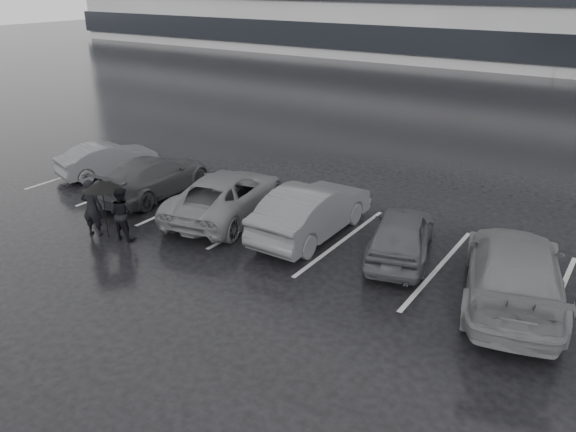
# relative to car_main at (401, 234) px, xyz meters

# --- Properties ---
(ground) EXTENTS (160.00, 160.00, 0.00)m
(ground) POSITION_rel_car_main_xyz_m (-2.31, -2.53, -0.64)
(ground) COLOR black
(ground) RESTS_ON ground
(car_main) EXTENTS (2.49, 4.05, 1.29)m
(car_main) POSITION_rel_car_main_xyz_m (0.00, 0.00, 0.00)
(car_main) COLOR black
(car_main) RESTS_ON ground
(car_west_a) EXTENTS (1.62, 4.52, 1.48)m
(car_west_a) POSITION_rel_car_main_xyz_m (-2.66, -0.11, 0.10)
(car_west_a) COLOR #303032
(car_west_a) RESTS_ON ground
(car_west_b) EXTENTS (3.25, 5.24, 1.35)m
(car_west_b) POSITION_rel_car_main_xyz_m (-5.59, -0.38, 0.03)
(car_west_b) COLOR #464649
(car_west_b) RESTS_ON ground
(car_west_c) EXTENTS (2.25, 4.70, 1.32)m
(car_west_c) POSITION_rel_car_main_xyz_m (-8.77, -0.37, 0.02)
(car_west_c) COLOR black
(car_west_c) RESTS_ON ground
(car_west_d) EXTENTS (2.23, 3.84, 1.20)m
(car_west_d) POSITION_rel_car_main_xyz_m (-11.74, 0.21, -0.04)
(car_west_d) COLOR #303032
(car_west_d) RESTS_ON ground
(car_east) EXTENTS (3.32, 5.51, 1.50)m
(car_east) POSITION_rel_car_main_xyz_m (2.97, -0.62, 0.10)
(car_east) COLOR #464649
(car_east) RESTS_ON ground
(pedestrian_left) EXTENTS (0.71, 0.60, 1.67)m
(pedestrian_left) POSITION_rel_car_main_xyz_m (-7.81, -3.58, 0.19)
(pedestrian_left) COLOR black
(pedestrian_left) RESTS_ON ground
(pedestrian_right) EXTENTS (0.82, 0.68, 1.54)m
(pedestrian_right) POSITION_rel_car_main_xyz_m (-6.89, -3.31, 0.13)
(pedestrian_right) COLOR black
(pedestrian_right) RESTS_ON ground
(umbrella) EXTENTS (1.03, 1.03, 1.74)m
(umbrella) POSITION_rel_car_main_xyz_m (-7.36, -3.49, 0.94)
(umbrella) COLOR black
(umbrella) RESTS_ON ground
(stall_stripes) EXTENTS (19.72, 5.00, 0.00)m
(stall_stripes) POSITION_rel_car_main_xyz_m (-3.11, -0.03, -0.64)
(stall_stripes) COLOR #ABABAE
(stall_stripes) RESTS_ON ground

